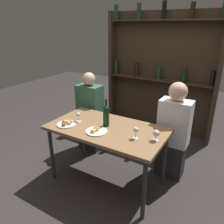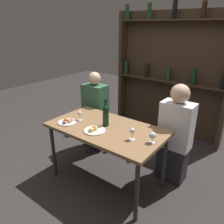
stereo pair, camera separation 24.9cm
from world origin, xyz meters
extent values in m
plane|color=#332D2D|center=(0.00, 0.00, 0.00)|extent=(10.00, 10.00, 0.00)
cube|color=olive|center=(0.00, 0.00, 0.72)|extent=(1.33, 0.73, 0.04)
cylinder|color=#2D2D30|center=(-0.60, -0.31, 0.35)|extent=(0.04, 0.04, 0.70)
cylinder|color=#2D2D30|center=(0.60, -0.31, 0.35)|extent=(0.04, 0.04, 0.70)
cylinder|color=#2D2D30|center=(-0.60, 0.31, 0.35)|extent=(0.04, 0.04, 0.70)
cylinder|color=#2D2D30|center=(0.60, 0.31, 0.35)|extent=(0.04, 0.04, 0.70)
cube|color=#38281C|center=(0.00, 1.74, 1.02)|extent=(1.82, 0.02, 2.03)
cube|color=#38281C|center=(-0.91, 1.64, 1.02)|extent=(0.06, 0.18, 2.03)
cube|color=#38281C|center=(0.00, 1.64, 0.95)|extent=(1.74, 0.18, 0.02)
cylinder|color=#19381E|center=(-0.83, 1.64, 1.08)|extent=(0.07, 0.07, 0.25)
cylinder|color=black|center=(-0.41, 1.64, 1.08)|extent=(0.07, 0.07, 0.24)
cylinder|color=#19381E|center=(0.00, 1.63, 1.07)|extent=(0.07, 0.07, 0.22)
cylinder|color=black|center=(0.41, 1.63, 1.07)|extent=(0.07, 0.07, 0.22)
cylinder|color=black|center=(0.83, 1.63, 1.07)|extent=(0.07, 0.07, 0.22)
cube|color=#38281C|center=(0.00, 1.64, 1.88)|extent=(1.74, 0.18, 0.02)
cylinder|color=#19381E|center=(-0.83, 1.64, 2.01)|extent=(0.07, 0.07, 0.24)
cylinder|color=#19381E|center=(-0.41, 1.64, 2.01)|extent=(0.07, 0.07, 0.24)
cylinder|color=black|center=(0.00, 1.64, 2.02)|extent=(0.07, 0.07, 0.26)
cylinder|color=black|center=(0.42, 1.64, 2.00)|extent=(0.07, 0.07, 0.22)
cylinder|color=black|center=(-0.03, 0.03, 0.84)|extent=(0.07, 0.07, 0.21)
sphere|color=black|center=(-0.03, 0.03, 0.94)|extent=(0.07, 0.07, 0.07)
cylinder|color=black|center=(-0.03, 0.03, 0.99)|extent=(0.03, 0.03, 0.10)
cylinder|color=black|center=(-0.03, 0.03, 1.05)|extent=(0.03, 0.03, 0.01)
cylinder|color=silver|center=(0.58, 0.00, 0.74)|extent=(0.06, 0.06, 0.00)
cylinder|color=silver|center=(0.58, 0.00, 0.77)|extent=(0.01, 0.01, 0.06)
sphere|color=silver|center=(0.58, 0.00, 0.82)|extent=(0.07, 0.07, 0.07)
cylinder|color=silver|center=(0.39, -0.07, 0.74)|extent=(0.06, 0.06, 0.00)
cylinder|color=silver|center=(0.39, -0.07, 0.78)|extent=(0.01, 0.01, 0.08)
sphere|color=silver|center=(0.39, -0.07, 0.84)|extent=(0.06, 0.06, 0.06)
cylinder|color=silver|center=(-0.37, -0.04, 0.74)|extent=(0.06, 0.06, 0.00)
cylinder|color=silver|center=(-0.37, -0.04, 0.78)|extent=(0.01, 0.01, 0.07)
sphere|color=silver|center=(-0.37, -0.04, 0.83)|extent=(0.06, 0.06, 0.06)
cylinder|color=silver|center=(-0.04, -0.15, 0.74)|extent=(0.24, 0.24, 0.01)
sphere|color=#E5BC66|center=(-0.05, -0.11, 0.76)|extent=(0.04, 0.04, 0.04)
sphere|color=#E5BC66|center=(-0.05, -0.20, 0.76)|extent=(0.05, 0.05, 0.05)
sphere|color=#E5BC66|center=(-0.05, -0.18, 0.76)|extent=(0.04, 0.04, 0.04)
sphere|color=#C67038|center=(-0.06, -0.14, 0.76)|extent=(0.05, 0.05, 0.05)
sphere|color=#99B256|center=(-0.03, -0.14, 0.76)|extent=(0.03, 0.03, 0.03)
cylinder|color=silver|center=(-0.44, -0.18, 0.74)|extent=(0.22, 0.22, 0.01)
sphere|color=#E5BC66|center=(-0.41, -0.18, 0.76)|extent=(0.05, 0.05, 0.05)
sphere|color=#E5BC66|center=(-0.44, -0.15, 0.76)|extent=(0.04, 0.04, 0.04)
sphere|color=gold|center=(-0.48, -0.17, 0.76)|extent=(0.05, 0.05, 0.05)
sphere|color=#B74C3D|center=(-0.42, -0.15, 0.76)|extent=(0.05, 0.05, 0.05)
sphere|color=#B74C3D|center=(-0.43, -0.24, 0.76)|extent=(0.04, 0.04, 0.04)
cube|color=#26262B|center=(-0.63, 0.53, 0.23)|extent=(0.32, 0.22, 0.45)
cube|color=#38664C|center=(-0.63, 0.53, 0.73)|extent=(0.36, 0.22, 0.57)
sphere|color=beige|center=(-0.63, 0.53, 1.11)|extent=(0.18, 0.18, 0.18)
cube|color=#26262B|center=(0.61, 0.53, 0.23)|extent=(0.33, 0.22, 0.45)
cube|color=white|center=(0.61, 0.53, 0.73)|extent=(0.37, 0.22, 0.56)
sphere|color=beige|center=(0.61, 0.53, 1.12)|extent=(0.21, 0.21, 0.21)
camera|label=1|loc=(1.19, -1.87, 1.81)|focal=35.00mm
camera|label=2|loc=(1.39, -1.73, 1.81)|focal=35.00mm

